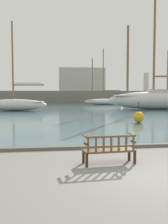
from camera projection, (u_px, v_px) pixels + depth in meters
The scene contains 9 objects.
ground_plane at pixel (155, 176), 7.44m from camera, with size 160.00×160.00×0.00m, color gray.
harbor_water at pixel (60, 104), 50.87m from camera, with size 100.00×80.00×0.08m, color #476670.
quay_edge_kerb at pixel (117, 146), 11.24m from camera, with size 40.00×0.30×0.12m, color #5B5954.
park_bench at pixel (109, 149), 8.68m from camera, with size 1.64×0.65×0.92m.
sailboat_outer_starboard at pixel (104, 101), 46.40m from camera, with size 6.65×1.82×9.18m.
sailboat_mid_starboard at pixel (156, 99), 34.60m from camera, with size 12.00×4.27×13.36m.
sailboat_far_starboard at pixel (15, 104), 31.76m from camera, with size 8.32×2.54×9.97m.
channel_buoy at pixel (139, 117), 19.61m from camera, with size 0.77×0.77×1.47m.
far_breakwater at pixel (65, 92), 54.95m from camera, with size 41.62×2.40×6.92m.
Camera 1 is at (-2.90, -6.95, 2.25)m, focal length 45.00 mm.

